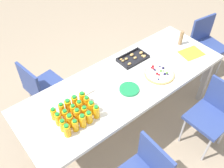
{
  "coord_description": "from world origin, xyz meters",
  "views": [
    {
      "loc": [
        -1.28,
        -1.38,
        2.58
      ],
      "look_at": [
        -0.14,
        0.03,
        0.77
      ],
      "focal_mm": 40.63,
      "sensor_mm": 36.0,
      "label": 1
    }
  ],
  "objects_px": {
    "juice_bottle_11": "(66,115)",
    "plate_stack": "(129,89)",
    "juice_bottle_10": "(58,119)",
    "juice_bottle_13": "(80,106)",
    "chair_end": "(206,42)",
    "juice_bottle_4": "(96,112)",
    "juice_bottle_7": "(77,115)",
    "juice_bottle_6": "(70,120)",
    "juice_bottle_9": "(92,108)",
    "cardboard_tube": "(181,38)",
    "juice_bottle_0": "(67,130)",
    "juice_bottle_2": "(83,121)",
    "juice_bottle_17": "(68,105)",
    "juice_bottle_19": "(83,98)",
    "juice_bottle_1": "(75,125)",
    "juice_bottle_12": "(73,110)",
    "juice_bottle_18": "(75,102)",
    "juice_bottle_5": "(63,125)",
    "chair_far_left": "(41,86)",
    "juice_bottle_14": "(87,102)",
    "juice_bottle_15": "(54,114)",
    "chair_near_right": "(214,112)",
    "juice_bottle_3": "(89,117)",
    "napkin_stack": "(84,89)",
    "juice_bottle_8": "(85,112)",
    "party_table": "(125,85)",
    "snack_tray": "(133,58)"
  },
  "relations": [
    {
      "from": "juice_bottle_11",
      "to": "juice_bottle_15",
      "type": "relative_size",
      "value": 1.02
    },
    {
      "from": "juice_bottle_3",
      "to": "juice_bottle_7",
      "type": "xyz_separation_m",
      "value": [
        -0.07,
        0.07,
        0.01
      ]
    },
    {
      "from": "juice_bottle_1",
      "to": "juice_bottle_10",
      "type": "height_order",
      "value": "juice_bottle_10"
    },
    {
      "from": "juice_bottle_1",
      "to": "juice_bottle_11",
      "type": "distance_m",
      "value": 0.14
    },
    {
      "from": "juice_bottle_1",
      "to": "juice_bottle_0",
      "type": "bearing_deg",
      "value": -178.39
    },
    {
      "from": "juice_bottle_3",
      "to": "juice_bottle_14",
      "type": "height_order",
      "value": "juice_bottle_14"
    },
    {
      "from": "chair_end",
      "to": "cardboard_tube",
      "type": "distance_m",
      "value": 0.72
    },
    {
      "from": "juice_bottle_17",
      "to": "juice_bottle_18",
      "type": "relative_size",
      "value": 0.97
    },
    {
      "from": "chair_far_left",
      "to": "juice_bottle_17",
      "type": "distance_m",
      "value": 0.76
    },
    {
      "from": "juice_bottle_15",
      "to": "juice_bottle_19",
      "type": "height_order",
      "value": "juice_bottle_19"
    },
    {
      "from": "juice_bottle_4",
      "to": "juice_bottle_11",
      "type": "distance_m",
      "value": 0.27
    },
    {
      "from": "juice_bottle_5",
      "to": "juice_bottle_10",
      "type": "bearing_deg",
      "value": 89.02
    },
    {
      "from": "juice_bottle_17",
      "to": "juice_bottle_19",
      "type": "distance_m",
      "value": 0.15
    },
    {
      "from": "chair_far_left",
      "to": "juice_bottle_1",
      "type": "height_order",
      "value": "juice_bottle_1"
    },
    {
      "from": "juice_bottle_10",
      "to": "juice_bottle_13",
      "type": "bearing_deg",
      "value": 2.03
    },
    {
      "from": "chair_far_left",
      "to": "juice_bottle_15",
      "type": "relative_size",
      "value": 6.3
    },
    {
      "from": "chair_end",
      "to": "snack_tray",
      "type": "distance_m",
      "value": 1.3
    },
    {
      "from": "juice_bottle_12",
      "to": "chair_end",
      "type": "bearing_deg",
      "value": 2.86
    },
    {
      "from": "chair_end",
      "to": "juice_bottle_14",
      "type": "distance_m",
      "value": 2.1
    },
    {
      "from": "juice_bottle_6",
      "to": "juice_bottle_9",
      "type": "distance_m",
      "value": 0.23
    },
    {
      "from": "juice_bottle_13",
      "to": "party_table",
      "type": "bearing_deg",
      "value": 3.92
    },
    {
      "from": "juice_bottle_18",
      "to": "juice_bottle_4",
      "type": "bearing_deg",
      "value": -69.37
    },
    {
      "from": "juice_bottle_10",
      "to": "juice_bottle_12",
      "type": "relative_size",
      "value": 1.08
    },
    {
      "from": "juice_bottle_1",
      "to": "juice_bottle_10",
      "type": "bearing_deg",
      "value": 119.28
    },
    {
      "from": "juice_bottle_19",
      "to": "juice_bottle_5",
      "type": "bearing_deg",
      "value": -153.63
    },
    {
      "from": "juice_bottle_4",
      "to": "party_table",
      "type": "bearing_deg",
      "value": 20.76
    },
    {
      "from": "juice_bottle_5",
      "to": "juice_bottle_7",
      "type": "bearing_deg",
      "value": 2.97
    },
    {
      "from": "juice_bottle_17",
      "to": "juice_bottle_12",
      "type": "bearing_deg",
      "value": -85.42
    },
    {
      "from": "chair_near_right",
      "to": "juice_bottle_8",
      "type": "distance_m",
      "value": 1.37
    },
    {
      "from": "juice_bottle_7",
      "to": "napkin_stack",
      "type": "distance_m",
      "value": 0.38
    },
    {
      "from": "juice_bottle_4",
      "to": "juice_bottle_7",
      "type": "bearing_deg",
      "value": 154.7
    },
    {
      "from": "juice_bottle_0",
      "to": "juice_bottle_10",
      "type": "height_order",
      "value": "juice_bottle_10"
    },
    {
      "from": "juice_bottle_10",
      "to": "chair_end",
      "type": "bearing_deg",
      "value": 2.79
    },
    {
      "from": "juice_bottle_17",
      "to": "juice_bottle_18",
      "type": "xyz_separation_m",
      "value": [
        0.07,
        -0.0,
        0.0
      ]
    },
    {
      "from": "chair_near_right",
      "to": "juice_bottle_12",
      "type": "height_order",
      "value": "juice_bottle_12"
    },
    {
      "from": "juice_bottle_11",
      "to": "plate_stack",
      "type": "height_order",
      "value": "juice_bottle_11"
    },
    {
      "from": "chair_end",
      "to": "juice_bottle_11",
      "type": "xyz_separation_m",
      "value": [
        -2.31,
        -0.12,
        0.31
      ]
    },
    {
      "from": "juice_bottle_0",
      "to": "juice_bottle_9",
      "type": "xyz_separation_m",
      "value": [
        0.3,
        0.07,
        0.0
      ]
    },
    {
      "from": "juice_bottle_0",
      "to": "juice_bottle_2",
      "type": "height_order",
      "value": "juice_bottle_2"
    },
    {
      "from": "juice_bottle_19",
      "to": "napkin_stack",
      "type": "distance_m",
      "value": 0.18
    },
    {
      "from": "juice_bottle_2",
      "to": "juice_bottle_19",
      "type": "bearing_deg",
      "value": 56.07
    },
    {
      "from": "chair_near_right",
      "to": "juice_bottle_0",
      "type": "height_order",
      "value": "juice_bottle_0"
    },
    {
      "from": "juice_bottle_5",
      "to": "juice_bottle_19",
      "type": "distance_m",
      "value": 0.34
    },
    {
      "from": "juice_bottle_7",
      "to": "juice_bottle_14",
      "type": "relative_size",
      "value": 1.1
    },
    {
      "from": "chair_far_left",
      "to": "juice_bottle_14",
      "type": "relative_size",
      "value": 6.07
    },
    {
      "from": "juice_bottle_17",
      "to": "juice_bottle_19",
      "type": "xyz_separation_m",
      "value": [
        0.15,
        -0.01,
        0.0
      ]
    },
    {
      "from": "chair_far_left",
      "to": "juice_bottle_7",
      "type": "relative_size",
      "value": 5.5
    },
    {
      "from": "juice_bottle_7",
      "to": "juice_bottle_0",
      "type": "bearing_deg",
      "value": -154.02
    },
    {
      "from": "juice_bottle_0",
      "to": "juice_bottle_9",
      "type": "bearing_deg",
      "value": 13.28
    },
    {
      "from": "juice_bottle_2",
      "to": "juice_bottle_3",
      "type": "distance_m",
      "value": 0.07
    }
  ]
}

